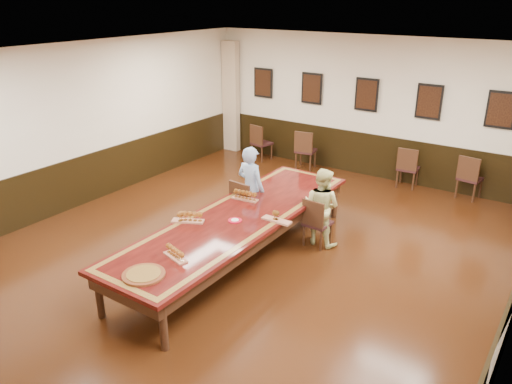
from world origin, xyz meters
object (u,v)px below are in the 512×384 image
Objects in this scene: person_man at (251,189)px; conference_table at (238,224)px; chair_woman at (318,222)px; spare_chair_b at (306,149)px; spare_chair_c at (408,167)px; spare_chair_d at (470,177)px; chair_man at (247,205)px; person_woman at (321,207)px; carved_platter at (144,275)px; spare_chair_a at (262,142)px.

person_man is 1.16m from conference_table.
chair_woman is 4.04m from spare_chair_b.
spare_chair_c is 1.29m from spare_chair_d.
chair_woman is at bearing 53.99° from conference_table.
spare_chair_c is at bearing -108.26° from chair_man.
spare_chair_d is at bearing -111.66° from person_woman.
spare_chair_c is 6.95m from carved_platter.
spare_chair_a is at bearing -41.14° from person_woman.
carved_platter is (2.65, -6.66, 0.30)m from spare_chair_a.
chair_man reaches higher than spare_chair_d.
spare_chair_b reaches higher than conference_table.
spare_chair_c is 4.89m from conference_table.
chair_man is 1.69× the size of carved_platter.
spare_chair_a is 3.77m from spare_chair_c.
carved_platter is at bearing 79.97° from chair_woman.
spare_chair_a is 0.19× the size of conference_table.
person_woman is (3.41, -3.31, 0.21)m from spare_chair_a.
spare_chair_c is 0.59× the size of person_man.
person_woman is 3.43m from carved_platter.
person_man is 3.20m from carved_platter.
spare_chair_b is (1.28, 0.03, 0.02)m from spare_chair_a.
spare_chair_d is at bearing -122.56° from person_man.
conference_table is at bearing 71.65° from spare_chair_d.
person_woman reaches higher than spare_chair_b.
chair_woman is 1.50× the size of carved_platter.
spare_chair_b is at bearing -55.16° from chair_woman.
spare_chair_c is 0.68× the size of person_woman.
spare_chair_b is at bearing -1.18° from spare_chair_c.
spare_chair_a is 0.60× the size of person_man.
person_woman is at bearing 74.25° from spare_chair_d.
spare_chair_b is at bearing 12.49° from spare_chair_d.
spare_chair_b is 0.71× the size of person_woman.
person_woman is at bearing 55.92° from conference_table.
spare_chair_d is 7.33m from carved_platter.
person_man reaches higher than spare_chair_b.
chair_woman is at bearing 111.55° from spare_chair_b.
spare_chair_c is (1.68, 3.80, -0.03)m from chair_man.
chair_woman reaches higher than conference_table.
spare_chair_c is 4.07m from person_man.
spare_chair_d is at bearing -121.90° from chair_man.
person_man is at bearing 60.82° from spare_chair_d.
chair_man is 0.63× the size of person_man.
conference_table is at bearing 120.21° from person_man.
spare_chair_d is at bearing 70.90° from carved_platter.
conference_table is at bearing 92.18° from carved_platter.
person_man reaches higher than carved_platter.
chair_man is 4.17m from spare_chair_a.
person_man is 2.70× the size of carved_platter.
spare_chair_a is at bearing -2.03° from spare_chair_c.
spare_chair_b is 2.49m from spare_chair_c.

